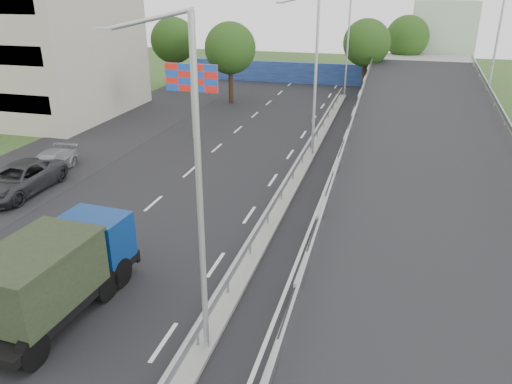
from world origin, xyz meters
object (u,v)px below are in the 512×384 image
(parked_car_c, at_px, (18,179))
(parked_car_d, at_px, (49,163))
(lamp_post_mid, at_px, (313,69))
(dump_truck, at_px, (56,271))
(church, at_px, (442,33))
(billboard, at_px, (192,82))
(lamp_post_near, at_px, (192,180))
(lamp_post_far, at_px, (346,38))

(parked_car_c, xyz_separation_m, parked_car_d, (-0.33, 3.12, -0.15))
(lamp_post_mid, relative_size, dump_truck, 1.46)
(church, bearing_deg, billboard, -120.70)
(lamp_post_mid, xyz_separation_m, billboard, (-9.11, 2.00, -1.62))
(lamp_post_near, distance_m, billboard, 23.87)
(lamp_post_near, xyz_separation_m, church, (9.89, 54.00, -0.50))
(lamp_post_mid, bearing_deg, church, 73.78)
(lamp_post_far, relative_size, church, 0.73)
(lamp_post_mid, bearing_deg, dump_truck, -105.89)
(billboard, distance_m, dump_truck, 21.81)
(lamp_post_mid, distance_m, billboard, 9.47)
(church, xyz_separation_m, parked_car_c, (-24.30, -44.61, -4.49))
(lamp_post_near, distance_m, church, 54.90)
(lamp_post_far, bearing_deg, lamp_post_near, -90.00)
(parked_car_c, bearing_deg, lamp_post_mid, 35.80)
(dump_truck, bearing_deg, billboard, 102.96)
(lamp_post_mid, height_order, lamp_post_far, same)
(dump_truck, distance_m, parked_car_d, 15.07)
(church, xyz_separation_m, parked_car_d, (-24.63, -41.49, -4.64))
(parked_car_c, height_order, parked_car_d, parked_car_c)
(lamp_post_far, bearing_deg, church, 54.76)
(parked_car_d, bearing_deg, parked_car_c, -90.33)
(lamp_post_far, distance_m, parked_car_c, 34.19)
(lamp_post_mid, bearing_deg, parked_car_c, -143.63)
(lamp_post_near, bearing_deg, lamp_post_mid, 90.00)
(lamp_post_near, height_order, parked_car_d, lamp_post_near)
(billboard, distance_m, parked_car_d, 11.58)
(lamp_post_far, xyz_separation_m, dump_truck, (-5.51, -39.36, -4.15))
(parked_car_d, bearing_deg, lamp_post_near, -46.75)
(church, bearing_deg, lamp_post_near, -100.38)
(parked_car_c, bearing_deg, dump_truck, -45.13)
(parked_car_d, bearing_deg, billboard, 52.91)
(lamp_post_far, distance_m, parked_car_d, 31.61)
(lamp_post_mid, distance_m, lamp_post_far, 20.00)
(lamp_post_far, height_order, church, church)
(lamp_post_mid, bearing_deg, lamp_post_near, -90.00)
(parked_car_c, bearing_deg, lamp_post_far, 64.23)
(lamp_post_mid, height_order, dump_truck, lamp_post_mid)
(church, height_order, dump_truck, church)
(lamp_post_near, bearing_deg, billboard, 112.49)
(billboard, bearing_deg, lamp_post_mid, -12.38)
(dump_truck, bearing_deg, lamp_post_near, -3.19)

